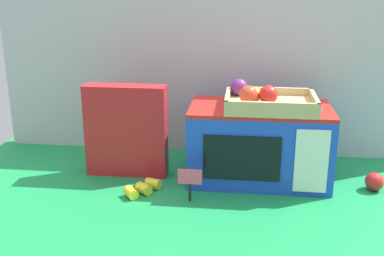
# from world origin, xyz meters

# --- Properties ---
(ground_plane) EXTENTS (1.70, 1.70, 0.00)m
(ground_plane) POSITION_xyz_m (0.00, 0.00, 0.00)
(ground_plane) COLOR #198C47
(ground_plane) RESTS_ON ground
(display_back_panel) EXTENTS (1.61, 0.03, 0.68)m
(display_back_panel) POSITION_xyz_m (0.00, 0.28, 0.34)
(display_back_panel) COLOR #B7BABF
(display_back_panel) RESTS_ON ground
(toy_microwave) EXTENTS (0.44, 0.25, 0.24)m
(toy_microwave) POSITION_xyz_m (0.14, 0.04, 0.12)
(toy_microwave) COLOR blue
(toy_microwave) RESTS_ON ground
(food_groups_crate) EXTENTS (0.27, 0.20, 0.08)m
(food_groups_crate) POSITION_xyz_m (0.15, 0.02, 0.27)
(food_groups_crate) COLOR tan
(food_groups_crate) RESTS_ON toy_microwave
(cookie_set_box) EXTENTS (0.26, 0.07, 0.30)m
(cookie_set_box) POSITION_xyz_m (-0.29, 0.03, 0.15)
(cookie_set_box) COLOR red
(cookie_set_box) RESTS_ON ground
(price_sign) EXTENTS (0.07, 0.01, 0.10)m
(price_sign) POSITION_xyz_m (-0.06, -0.15, 0.07)
(price_sign) COLOR black
(price_sign) RESTS_ON ground
(loose_toy_banana) EXTENTS (0.11, 0.12, 0.03)m
(loose_toy_banana) POSITION_xyz_m (-0.21, -0.11, 0.02)
(loose_toy_banana) COLOR yellow
(loose_toy_banana) RESTS_ON ground
(loose_toy_apple) EXTENTS (0.06, 0.06, 0.06)m
(loose_toy_apple) POSITION_xyz_m (0.49, -0.01, 0.03)
(loose_toy_apple) COLOR red
(loose_toy_apple) RESTS_ON ground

